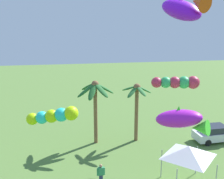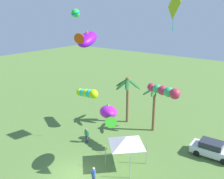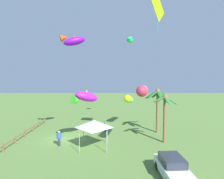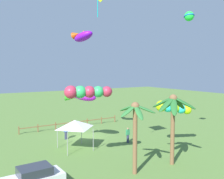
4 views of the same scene
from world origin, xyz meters
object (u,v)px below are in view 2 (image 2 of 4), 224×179
at_px(kite_fish_0, 87,39).
at_px(kite_fish_5, 109,113).
at_px(parked_car_0, 212,149).
at_px(palm_tree_0, 155,98).
at_px(spectator_1, 94,176).
at_px(kite_diamond_4, 174,5).
at_px(festival_tent, 126,140).
at_px(kite_ball_1, 76,13).
at_px(kite_tube_2, 164,91).
at_px(palm_tree_1, 128,88).
at_px(spectator_0, 87,135).
at_px(kite_tube_3, 87,93).

bearing_deg(kite_fish_0, kite_fish_5, 57.15).
bearing_deg(parked_car_0, palm_tree_0, 168.39).
xyz_separation_m(spectator_1, kite_fish_0, (-1.53, 1.28, 10.40)).
relative_size(palm_tree_0, kite_diamond_4, 1.48).
distance_m(parked_car_0, spectator_1, 11.61).
distance_m(festival_tent, kite_diamond_4, 12.76).
bearing_deg(parked_car_0, kite_ball_1, -174.52).
xyz_separation_m(festival_tent, kite_fish_0, (-2.04, -2.45, 8.74)).
height_order(kite_tube_2, kite_diamond_4, kite_diamond_4).
relative_size(spectator_1, kite_diamond_4, 0.44).
relative_size(kite_fish_0, kite_ball_1, 2.28).
height_order(palm_tree_0, spectator_1, palm_tree_0).
xyz_separation_m(palm_tree_0, spectator_1, (0.95, -11.34, -3.14)).
bearing_deg(spectator_1, kite_fish_0, 139.95).
height_order(kite_fish_0, kite_ball_1, kite_ball_1).
xyz_separation_m(palm_tree_1, spectator_0, (-0.47, -6.79, -3.62)).
height_order(kite_ball_1, kite_fish_5, kite_ball_1).
height_order(kite_tube_2, kite_tube_3, kite_tube_2).
bearing_deg(kite_tube_2, spectator_0, -149.99).
bearing_deg(palm_tree_1, palm_tree_0, -1.54).
bearing_deg(kite_ball_1, kite_tube_3, -9.27).
relative_size(palm_tree_0, palm_tree_1, 0.94).
relative_size(spectator_1, kite_fish_5, 0.50).
height_order(parked_car_0, kite_tube_2, kite_tube_2).
distance_m(festival_tent, kite_fish_5, 3.05).
height_order(spectator_0, kite_diamond_4, kite_diamond_4).
height_order(parked_car_0, kite_tube_3, kite_tube_3).
height_order(parked_car_0, festival_tent, festival_tent).
bearing_deg(parked_car_0, kite_fish_0, -131.50).
bearing_deg(kite_fish_5, palm_tree_0, 92.23).
bearing_deg(kite_fish_5, kite_diamond_4, 75.02).
bearing_deg(palm_tree_0, kite_tube_2, -49.38).
relative_size(spectator_0, kite_fish_5, 0.50).
height_order(palm_tree_0, festival_tent, palm_tree_0).
relative_size(parked_car_0, spectator_1, 2.50).
xyz_separation_m(spectator_0, kite_fish_5, (4.47, -1.96, 4.29)).
xyz_separation_m(kite_ball_1, kite_diamond_4, (11.06, 1.47, 0.72)).
xyz_separation_m(spectator_1, kite_ball_1, (-9.77, 8.37, 12.11)).
height_order(spectator_0, kite_fish_5, kite_fish_5).
height_order(palm_tree_0, kite_fish_0, kite_fish_0).
distance_m(spectator_0, spectator_1, 6.89).
bearing_deg(kite_fish_0, kite_diamond_4, 71.75).
distance_m(parked_car_0, festival_tent, 8.48).
bearing_deg(spectator_1, spectator_0, 137.59).
height_order(spectator_1, kite_fish_5, kite_fish_5).
relative_size(parked_car_0, kite_tube_2, 1.08).
bearing_deg(kite_tube_3, festival_tent, -26.94).
relative_size(palm_tree_0, kite_tube_3, 1.40).
xyz_separation_m(kite_tube_3, kite_diamond_4, (9.35, 1.75, 9.73)).
height_order(parked_car_0, kite_fish_5, kite_fish_5).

